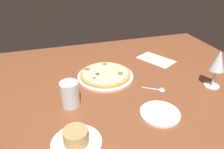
{
  "coord_description": "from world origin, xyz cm",
  "views": [
    {
      "loc": [
        28.14,
        81.13,
        57.11
      ],
      "look_at": [
        2.35,
        -3.61,
        7.0
      ],
      "focal_mm": 33.67,
      "sensor_mm": 36.0,
      "label": 1
    }
  ],
  "objects": [
    {
      "name": "pizza_main",
      "position": [
        4.7,
        -7.23,
        5.22
      ],
      "size": [
        27.96,
        27.96,
        3.39
      ],
      "color": "silver",
      "rests_on": "dining_table"
    },
    {
      "name": "spoon",
      "position": [
        -15.21,
        11.59,
        4.46
      ],
      "size": [
        10.12,
        7.55,
        1.0
      ],
      "color": "silver",
      "rests_on": "dining_table"
    },
    {
      "name": "ramekin_on_saucer",
      "position": [
        25.09,
        31.71,
        6.11
      ],
      "size": [
        16.58,
        16.58,
        5.79
      ],
      "color": "silver",
      "rests_on": "dining_table"
    },
    {
      "name": "side_plate",
      "position": [
        -7.74,
        26.44,
        4.45
      ],
      "size": [
        15.46,
        15.46,
        0.9
      ],
      "primitive_type": "cylinder",
      "color": "white",
      "rests_on": "dining_table"
    },
    {
      "name": "dining_table",
      "position": [
        0.0,
        0.0,
        2.0
      ],
      "size": [
        150.0,
        110.0,
        4.0
      ],
      "primitive_type": "cube",
      "color": "brown",
      "rests_on": "ground"
    },
    {
      "name": "paper_menu",
      "position": [
        -28.88,
        -17.93,
        4.15
      ],
      "size": [
        20.53,
        23.89,
        0.3
      ],
      "primitive_type": "cube",
      "rotation": [
        0.0,
        0.0,
        0.49
      ],
      "color": "silver",
      "rests_on": "dining_table"
    },
    {
      "name": "water_glass",
      "position": [
        24.14,
        10.28,
        8.49
      ],
      "size": [
        7.56,
        7.56,
        10.47
      ],
      "color": "silver",
      "rests_on": "dining_table"
    },
    {
      "name": "wine_glass_far",
      "position": [
        -40.59,
        15.38,
        16.6
      ],
      "size": [
        7.16,
        7.16,
        18.04
      ],
      "color": "silver",
      "rests_on": "dining_table"
    }
  ]
}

